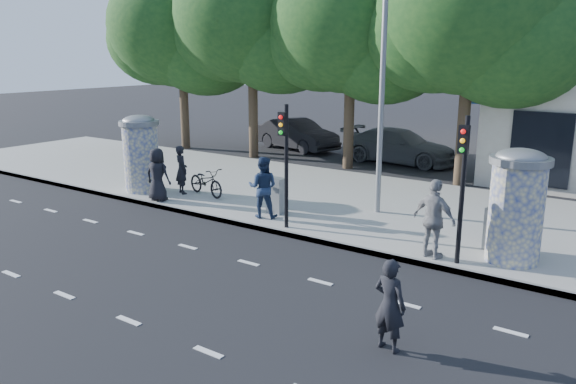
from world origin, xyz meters
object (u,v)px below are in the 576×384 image
Objects in this scene: ad_column_left at (141,152)px; man_road at (390,305)px; ped_a at (158,175)px; ped_c at (263,187)px; traffic_pole_near at (285,154)px; cabinet_left at (276,196)px; ped_b at (182,170)px; ped_e at (434,219)px; ad_column_right at (517,203)px; cabinet_right at (496,229)px; car_right at (399,146)px; car_mid at (297,134)px; street_lamp at (382,55)px; traffic_pole_far at (463,175)px; bicycle at (206,181)px.

ad_column_left is 1.64× the size of man_road.
ped_a is 0.96× the size of ped_c.
traffic_pole_near is 3.15× the size of cabinet_left.
ped_e is (9.36, -1.14, 0.12)m from ped_b.
ped_c reaches higher than ped_a.
man_road is at bearing -98.62° from ad_column_right.
ad_column_right is at bearing -35.45° from cabinet_right.
cabinet_right is 0.20× the size of car_right.
car_right is at bearing 64.76° from ad_column_left.
car_mid is at bearing 122.31° from traffic_pole_near.
street_lamp is 7.40× the size of cabinet_left.
ped_b is at bearing 178.46° from ad_column_right.
ped_e is at bearing 0.78° from traffic_pole_near.
cabinet_left is 10.29m from car_right.
ped_b is (-5.16, 1.20, -1.25)m from traffic_pole_near.
car_mid is (-6.23, 11.16, -0.27)m from ped_c.
ad_column_right reaches higher than ped_a.
ped_c reaches higher than ped_b.
ped_c reaches higher than car_mid.
ped_a is at bearing -163.24° from cabinet_left.
street_lamp is 4.43× the size of ped_c.
ped_b is at bearing -18.74° from man_road.
cabinet_right is at bearing 15.27° from traffic_pole_near.
traffic_pole_near and traffic_pole_far have the same top height.
ad_column_left is 11.93m from cabinet_right.
man_road is (5.03, -4.18, -1.42)m from traffic_pole_near.
ad_column_right is 1.64× the size of man_road.
ped_b is 0.97m from bicycle.
cabinet_left is at bearing 169.74° from traffic_pole_far.
street_lamp is 9.87m from car_right.
traffic_pole_far is 13.09m from car_right.
bicycle is 0.35× the size of car_right.
man_road is at bearing -37.93° from cabinet_left.
man_road is 5.63m from cabinet_right.
street_lamp is 7.56× the size of cabinet_right.
cabinet_right is at bearing -76.83° from bicycle.
traffic_pole_far is at bearing -119.60° from car_mid.
ad_column_left is at bearing -161.86° from car_mid.
ped_b is 0.32× the size of car_right.
ped_e reaches higher than bicycle.
bicycle is at bearing 175.61° from cabinet_left.
street_lamp is 1.68× the size of car_mid.
ped_e is (-0.60, 0.06, -1.13)m from traffic_pole_far.
car_right is at bearing 119.42° from traffic_pole_far.
ped_a is 9.30m from ped_e.
cabinet_right is (1.08, 1.38, -0.42)m from ped_e.
car_mid is at bearing -91.46° from ped_a.
ped_a is 4.17m from cabinet_left.
traffic_pole_near is at bearing 14.91° from ped_e.
ped_e is (-1.60, -0.85, -0.44)m from ad_column_right.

